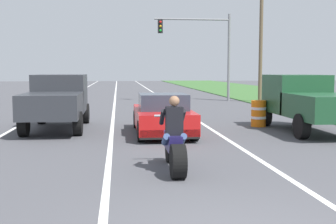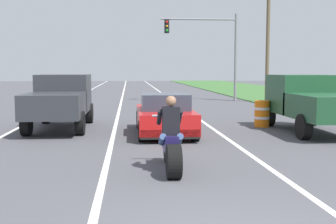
{
  "view_description": "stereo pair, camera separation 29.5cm",
  "coord_description": "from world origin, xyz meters",
  "px_view_note": "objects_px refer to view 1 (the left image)",
  "views": [
    {
      "loc": [
        -1.56,
        -4.88,
        2.16
      ],
      "look_at": [
        -0.2,
        6.91,
        1.0
      ],
      "focal_mm": 46.15,
      "sensor_mm": 36.0,
      "label": 1
    },
    {
      "loc": [
        -1.27,
        -4.92,
        2.16
      ],
      "look_at": [
        -0.2,
        6.91,
        1.0
      ],
      "focal_mm": 46.15,
      "sensor_mm": 36.0,
      "label": 2
    }
  ],
  "objects_px": {
    "pickup_truck_left_lane_dark_grey": "(57,99)",
    "construction_barrel_nearest": "(258,113)",
    "traffic_light_mast_near": "(205,42)",
    "motorcycle_with_rider": "(174,144)",
    "sports_car_red": "(163,115)",
    "pickup_truck_right_shoulder_dark_green": "(307,100)"
  },
  "relations": [
    {
      "from": "pickup_truck_left_lane_dark_grey",
      "to": "construction_barrel_nearest",
      "type": "height_order",
      "value": "pickup_truck_left_lane_dark_grey"
    },
    {
      "from": "traffic_light_mast_near",
      "to": "construction_barrel_nearest",
      "type": "height_order",
      "value": "traffic_light_mast_near"
    },
    {
      "from": "motorcycle_with_rider",
      "to": "sports_car_red",
      "type": "relative_size",
      "value": 0.51
    },
    {
      "from": "motorcycle_with_rider",
      "to": "pickup_truck_left_lane_dark_grey",
      "type": "bearing_deg",
      "value": 115.58
    },
    {
      "from": "sports_car_red",
      "to": "motorcycle_with_rider",
      "type": "bearing_deg",
      "value": -93.34
    },
    {
      "from": "sports_car_red",
      "to": "construction_barrel_nearest",
      "type": "relative_size",
      "value": 4.3
    },
    {
      "from": "sports_car_red",
      "to": "pickup_truck_left_lane_dark_grey",
      "type": "distance_m",
      "value": 4.05
    },
    {
      "from": "sports_car_red",
      "to": "pickup_truck_right_shoulder_dark_green",
      "type": "relative_size",
      "value": 0.9
    },
    {
      "from": "motorcycle_with_rider",
      "to": "pickup_truck_right_shoulder_dark_green",
      "type": "xyz_separation_m",
      "value": [
        5.39,
        5.47,
        0.51
      ]
    },
    {
      "from": "pickup_truck_right_shoulder_dark_green",
      "to": "sports_car_red",
      "type": "bearing_deg",
      "value": -179.55
    },
    {
      "from": "sports_car_red",
      "to": "pickup_truck_right_shoulder_dark_green",
      "type": "bearing_deg",
      "value": 0.45
    },
    {
      "from": "sports_car_red",
      "to": "pickup_truck_right_shoulder_dark_green",
      "type": "height_order",
      "value": "pickup_truck_right_shoulder_dark_green"
    },
    {
      "from": "sports_car_red",
      "to": "traffic_light_mast_near",
      "type": "bearing_deg",
      "value": 73.32
    },
    {
      "from": "motorcycle_with_rider",
      "to": "pickup_truck_left_lane_dark_grey",
      "type": "height_order",
      "value": "pickup_truck_left_lane_dark_grey"
    },
    {
      "from": "motorcycle_with_rider",
      "to": "traffic_light_mast_near",
      "type": "xyz_separation_m",
      "value": [
        4.85,
        20.56,
        3.45
      ]
    },
    {
      "from": "sports_car_red",
      "to": "traffic_light_mast_near",
      "type": "distance_m",
      "value": 16.16
    },
    {
      "from": "sports_car_red",
      "to": "pickup_truck_left_lane_dark_grey",
      "type": "relative_size",
      "value": 0.9
    },
    {
      "from": "motorcycle_with_rider",
      "to": "pickup_truck_left_lane_dark_grey",
      "type": "xyz_separation_m",
      "value": [
        -3.37,
        7.04,
        0.51
      ]
    },
    {
      "from": "sports_car_red",
      "to": "construction_barrel_nearest",
      "type": "xyz_separation_m",
      "value": [
        3.84,
        1.51,
        -0.13
      ]
    },
    {
      "from": "sports_car_red",
      "to": "pickup_truck_left_lane_dark_grey",
      "type": "height_order",
      "value": "pickup_truck_left_lane_dark_grey"
    },
    {
      "from": "pickup_truck_left_lane_dark_grey",
      "to": "construction_barrel_nearest",
      "type": "xyz_separation_m",
      "value": [
        7.53,
        -0.1,
        -0.6
      ]
    },
    {
      "from": "motorcycle_with_rider",
      "to": "pickup_truck_right_shoulder_dark_green",
      "type": "bearing_deg",
      "value": 45.4
    }
  ]
}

